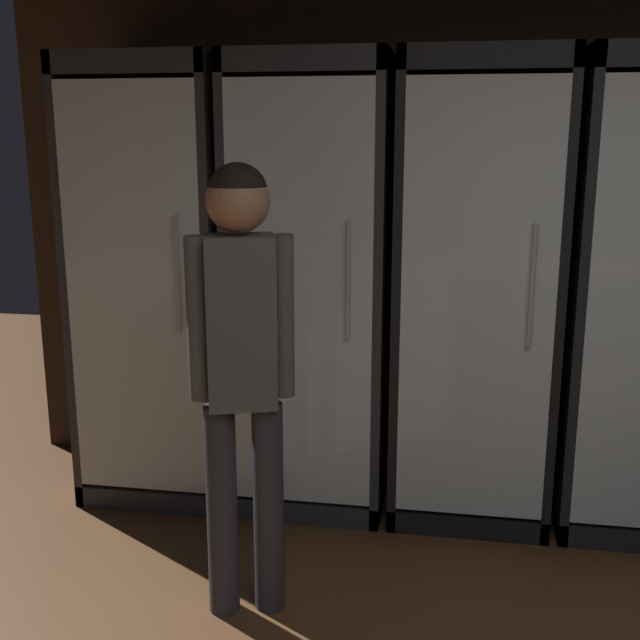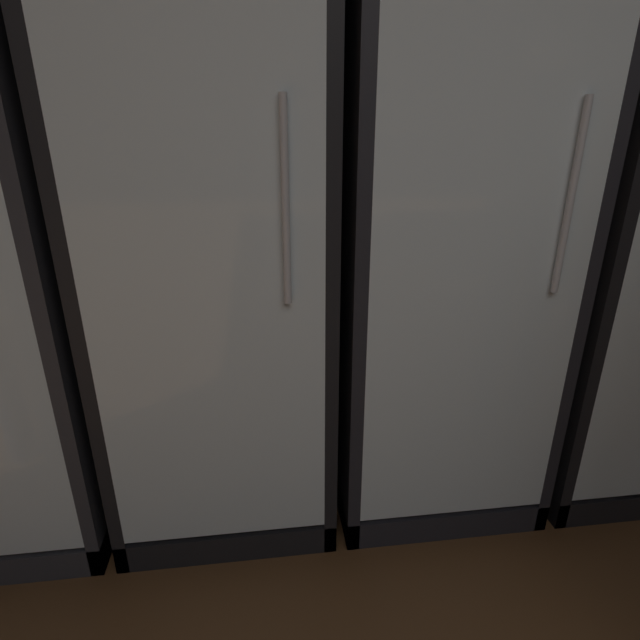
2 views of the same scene
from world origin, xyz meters
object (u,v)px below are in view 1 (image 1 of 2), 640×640
cooler_center (475,296)px  cooler_left (315,288)px  cooler_far_left (165,285)px  shopper_far (241,348)px

cooler_center → cooler_left: bearing=-180.0°
cooler_far_left → cooler_center: size_ratio=1.00×
cooler_far_left → cooler_left: bearing=0.0°
cooler_left → shopper_far: 1.04m
cooler_center → shopper_far: 1.32m
cooler_center → shopper_far: (-0.81, -1.04, -0.00)m
cooler_center → shopper_far: cooler_center is taller
cooler_far_left → cooler_left: 0.74m
cooler_left → cooler_center: bearing=0.0°
shopper_far → cooler_center: bearing=51.9°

